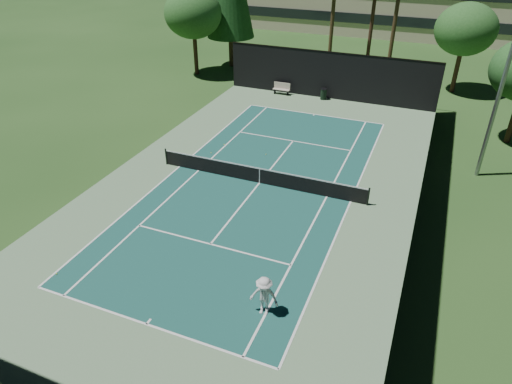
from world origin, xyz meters
TOP-DOWN VIEW (x-y plane):
  - ground at (0.00, 0.00)m, footprint 160.00×160.00m
  - apron_slab at (0.00, 0.00)m, footprint 18.00×32.00m
  - court_surface at (0.00, 0.00)m, footprint 10.97×23.77m
  - court_lines at (0.00, 0.00)m, footprint 11.07×23.87m
  - tennis_net at (0.00, 0.00)m, footprint 12.90×0.10m
  - fence at (0.00, 0.06)m, footprint 18.04×32.05m
  - player at (4.02, -9.57)m, footprint 1.21×0.75m
  - tennis_ball_a at (-5.36, -10.93)m, footprint 0.07×0.07m
  - tennis_ball_b at (-4.49, 2.47)m, footprint 0.07×0.07m
  - tennis_ball_c at (-1.00, 3.67)m, footprint 0.07×0.07m
  - tennis_ball_d at (-4.23, 3.99)m, footprint 0.08×0.08m
  - park_bench at (-4.08, 15.50)m, footprint 1.50×0.45m
  - trash_bin at (-0.28, 15.57)m, footprint 0.56×0.56m
  - decid_tree_a at (10.00, 22.00)m, footprint 5.12×5.12m
  - decid_tree_c at (-14.00, 18.00)m, footprint 5.44×5.44m
  - light_pole at (12.00, 6.00)m, footprint 0.90×0.25m

SIDE VIEW (x-z plane):
  - ground at x=0.00m, z-range 0.00..0.00m
  - apron_slab at x=0.00m, z-range 0.00..0.01m
  - court_surface at x=0.00m, z-range 0.01..0.02m
  - court_lines at x=0.00m, z-range 0.02..0.02m
  - tennis_ball_c at x=-1.00m, z-range 0.00..0.07m
  - tennis_ball_a at x=-5.36m, z-range 0.00..0.07m
  - tennis_ball_b at x=-4.49m, z-range 0.00..0.07m
  - tennis_ball_d at x=-4.23m, z-range 0.00..0.08m
  - trash_bin at x=-0.28m, z-range 0.01..0.95m
  - park_bench at x=-4.08m, z-range 0.03..1.06m
  - tennis_net at x=0.00m, z-range 0.01..1.11m
  - player at x=4.02m, z-range 0.00..1.81m
  - fence at x=0.00m, z-range -0.01..4.02m
  - decid_tree_a at x=10.00m, z-range 1.61..9.23m
  - decid_tree_c at x=-14.00m, z-range 1.72..9.81m
  - light_pole at x=12.00m, z-range 0.35..12.57m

